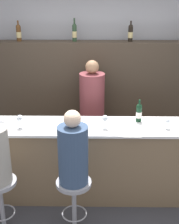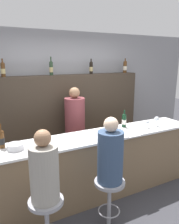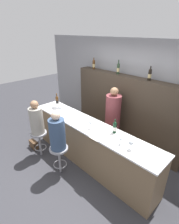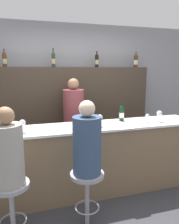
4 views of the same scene
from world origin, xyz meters
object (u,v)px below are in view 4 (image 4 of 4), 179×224
(wine_glass_0, at_px, (22,123))
(bar_stool_left, at_px, (11,196))
(wine_bottle_backbar_3, at_px, (136,61))
(bartender, at_px, (74,128))
(wine_glass_3, at_px, (159,114))
(wine_glass_1, at_px, (100,118))
(wine_glass_2, at_px, (147,117))
(wine_bottle_counter_1, at_px, (122,113))
(wine_bottle_backbar_0, at_px, (5,59))
(guest_seated_right, at_px, (87,143))
(bar_stool_right, at_px, (87,184))
(wine_bottle_backbar_2, at_px, (97,61))
(guest_seated_left, at_px, (8,152))
(wine_bottle_backbar_1, at_px, (53,60))

(wine_glass_0, bearing_deg, bar_stool_left, -104.15)
(wine_bottle_backbar_3, relative_size, bartender, 0.19)
(wine_glass_0, xyz_separation_m, wine_glass_3, (1.92, 0.00, 0.00))
(bar_stool_left, bearing_deg, wine_bottle_backbar_3, 38.65)
(wine_glass_1, bearing_deg, wine_glass_2, -0.00)
(bar_stool_left, bearing_deg, wine_glass_3, 15.25)
(wine_bottle_counter_1, bearing_deg, wine_glass_0, -171.45)
(wine_bottle_backbar_0, xyz_separation_m, bar_stool_left, (0.10, -1.89, -1.42))
(wine_bottle_backbar_0, xyz_separation_m, guest_seated_right, (0.90, -1.89, -0.93))
(bar_stool_right, bearing_deg, wine_bottle_counter_1, 45.50)
(wine_glass_0, distance_m, bartender, 1.28)
(wine_bottle_backbar_2, xyz_separation_m, wine_glass_0, (-1.40, -1.33, -0.81))
(guest_seated_left, bearing_deg, wine_bottle_backbar_2, 50.86)
(wine_bottle_backbar_0, relative_size, bar_stool_right, 0.48)
(wine_bottle_backbar_2, bearing_deg, bartender, -141.95)
(wine_bottle_backbar_3, height_order, bar_stool_right, wine_bottle_backbar_3)
(wine_bottle_backbar_2, height_order, wine_bottle_backbar_3, wine_bottle_backbar_3)
(guest_seated_left, bearing_deg, wine_bottle_backbar_0, 93.10)
(guest_seated_left, height_order, guest_seated_right, guest_seated_right)
(wine_bottle_counter_1, height_order, wine_glass_0, wine_bottle_counter_1)
(wine_glass_3, height_order, guest_seated_right, guest_seated_right)
(bar_stool_left, xyz_separation_m, guest_seated_left, (0.00, 0.00, 0.47))
(wine_bottle_backbar_3, xyz_separation_m, bartender, (-1.38, -0.44, -1.18))
(wine_glass_3, distance_m, bartender, 1.45)
(wine_glass_2, bearing_deg, wine_bottle_backbar_3, 69.48)
(wine_bottle_counter_1, relative_size, guest_seated_left, 0.36)
(bar_stool_right, xyz_separation_m, bartender, (0.18, 1.45, 0.24))
(wine_glass_1, distance_m, bar_stool_left, 1.41)
(wine_bottle_counter_1, height_order, wine_glass_1, wine_bottle_counter_1)
(wine_bottle_counter_1, distance_m, guest_seated_right, 1.10)
(wine_bottle_counter_1, xyz_separation_m, bar_stool_left, (-1.56, -0.78, -0.61))
(wine_bottle_backbar_0, xyz_separation_m, guest_seated_left, (0.10, -1.89, -0.94))
(wine_glass_2, bearing_deg, wine_glass_1, 180.00)
(wine_glass_1, relative_size, bar_stool_right, 0.26)
(wine_bottle_backbar_2, distance_m, wine_glass_0, 2.09)
(wine_bottle_backbar_3, bearing_deg, bar_stool_left, -141.35)
(wine_glass_3, xyz_separation_m, bartender, (-1.08, 0.89, -0.37))
(wine_bottle_backbar_0, relative_size, wine_bottle_backbar_1, 0.90)
(wine_bottle_backbar_3, bearing_deg, bartender, -162.48)
(wine_glass_3, relative_size, bar_stool_left, 0.27)
(wine_bottle_counter_1, bearing_deg, wine_bottle_backbar_2, 91.13)
(wine_bottle_backbar_1, xyz_separation_m, wine_glass_0, (-0.58, -1.33, -0.81))
(guest_seated_right, relative_size, bartender, 0.50)
(wine_bottle_backbar_1, relative_size, wine_glass_2, 2.57)
(wine_bottle_counter_1, relative_size, wine_glass_0, 1.74)
(wine_glass_1, height_order, guest_seated_right, guest_seated_right)
(wine_bottle_backbar_0, relative_size, guest_seated_right, 0.37)
(bar_stool_left, bearing_deg, guest_seated_right, 0.00)
(wine_glass_2, xyz_separation_m, guest_seated_left, (-1.87, -0.56, -0.11))
(wine_bottle_backbar_0, bearing_deg, guest_seated_right, -64.54)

